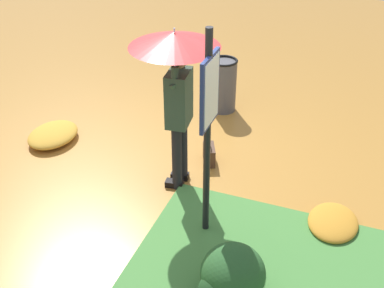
{
  "coord_description": "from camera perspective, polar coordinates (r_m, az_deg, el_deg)",
  "views": [
    {
      "loc": [
        4.67,
        2.12,
        3.7
      ],
      "look_at": [
        0.47,
        0.52,
        0.85
      ],
      "focal_mm": 46.17,
      "sensor_mm": 36.0,
      "label": 1
    }
  ],
  "objects": [
    {
      "name": "ground_plane",
      "position": [
        6.32,
        -2.89,
        -3.44
      ],
      "size": [
        18.0,
        18.0,
        0.0
      ],
      "primitive_type": "plane",
      "color": "#B27A33"
    },
    {
      "name": "person_with_umbrella",
      "position": [
        5.3,
        -1.8,
        8.5
      ],
      "size": [
        0.96,
        0.96,
        2.04
      ],
      "color": "black",
      "rests_on": "ground_plane"
    },
    {
      "name": "info_sign_post",
      "position": [
        4.64,
        1.93,
        3.3
      ],
      "size": [
        0.44,
        0.07,
        2.3
      ],
      "color": "black",
      "rests_on": "ground_plane"
    },
    {
      "name": "handbag",
      "position": [
        6.46,
        1.98,
        -1.16
      ],
      "size": [
        0.33,
        0.25,
        0.37
      ],
      "color": "#4C3323",
      "rests_on": "ground_plane"
    },
    {
      "name": "trash_bin",
      "position": [
        7.61,
        3.63,
        6.83
      ],
      "size": [
        0.42,
        0.42,
        0.83
      ],
      "color": "#4C4C51",
      "rests_on": "ground_plane"
    },
    {
      "name": "shrub_cluster",
      "position": [
        4.69,
        4.4,
        -15.03
      ],
      "size": [
        0.66,
        0.6,
        0.54
      ],
      "color": "#285628",
      "rests_on": "ground_plane"
    },
    {
      "name": "leaf_pile_near_person",
      "position": [
        5.69,
        15.97,
        -8.69
      ],
      "size": [
        0.68,
        0.54,
        0.15
      ],
      "color": "#C68428",
      "rests_on": "ground_plane"
    },
    {
      "name": "leaf_pile_by_bench",
      "position": [
        7.22,
        -15.76,
        1.05
      ],
      "size": [
        0.79,
        0.64,
        0.17
      ],
      "color": "gold",
      "rests_on": "ground_plane"
    }
  ]
}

